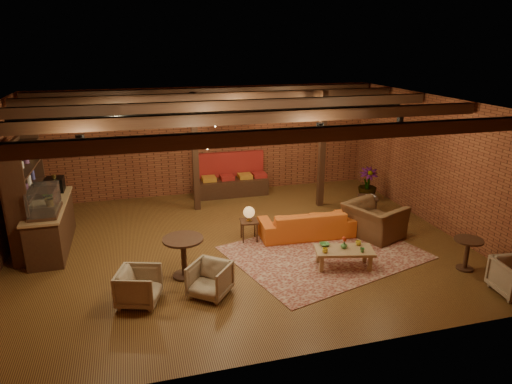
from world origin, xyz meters
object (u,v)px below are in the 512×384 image
object	(u,v)px
plant_tall	(370,152)
round_table_right	(467,249)
sofa	(306,223)
side_table_book	(368,198)
round_table_left	(184,251)
armchair_a	(139,285)
coffee_table	(344,251)
armchair_b	(210,278)
armchair_right	(374,215)
side_table_lamp	(249,215)

from	to	relation	value
plant_tall	round_table_right	bearing A→B (deg)	-91.71
sofa	side_table_book	xyz separation A→B (m)	(2.02, 0.78, 0.19)
round_table_left	round_table_right	distance (m)	5.71
armchair_a	plant_tall	size ratio (longest dim) A/B	0.25
round_table_right	armchair_a	bearing A→B (deg)	175.97
plant_tall	sofa	bearing A→B (deg)	-143.62
coffee_table	armchair_b	bearing A→B (deg)	-172.83
armchair_b	armchair_right	xyz separation A→B (m)	(4.20, 1.59, 0.20)
armchair_right	round_table_right	distance (m)	2.23
side_table_lamp	armchair_b	size ratio (longest dim) A/B	1.21
side_table_lamp	side_table_book	world-z (taller)	side_table_lamp
side_table_book	plant_tall	xyz separation A→B (m)	(0.65, 1.19, 0.93)
armchair_a	armchair_b	world-z (taller)	armchair_a
armchair_b	coffee_table	bearing A→B (deg)	45.29
side_table_book	coffee_table	bearing A→B (deg)	-127.09
side_table_lamp	round_table_left	world-z (taller)	side_table_lamp
side_table_lamp	plant_tall	world-z (taller)	plant_tall
sofa	round_table_left	distance (m)	3.29
sofa	armchair_right	distance (m)	1.61
armchair_a	round_table_right	xyz separation A→B (m)	(6.47, -0.46, 0.09)
armchair_a	armchair_b	bearing A→B (deg)	-75.12
sofa	coffee_table	xyz separation A→B (m)	(0.16, -1.68, 0.04)
side_table_lamp	armchair_right	xyz separation A→B (m)	(2.91, -0.55, -0.10)
side_table_lamp	round_table_right	world-z (taller)	side_table_lamp
armchair_b	side_table_book	xyz separation A→B (m)	(4.69, 2.82, 0.17)
side_table_lamp	side_table_book	size ratio (longest dim) A/B	1.30
sofa	round_table_left	size ratio (longest dim) A/B	2.70
armchair_b	round_table_right	distance (m)	5.23
round_table_left	plant_tall	distance (m)	6.60
coffee_table	round_table_right	size ratio (longest dim) A/B	1.93
coffee_table	armchair_right	xyz separation A→B (m)	(1.37, 1.24, 0.18)
side_table_book	round_table_right	bearing A→B (deg)	-80.86
coffee_table	side_table_book	world-z (taller)	coffee_table
round_table_left	armchair_a	bearing A→B (deg)	-139.56
sofa	armchair_right	bearing A→B (deg)	166.44
round_table_left	armchair_a	size ratio (longest dim) A/B	1.15
coffee_table	side_table_book	xyz separation A→B (m)	(1.86, 2.46, 0.15)
armchair_right	side_table_book	size ratio (longest dim) A/B	1.92
armchair_right	plant_tall	distance (m)	2.82
side_table_lamp	armchair_b	xyz separation A→B (m)	(-1.29, -2.15, -0.29)
round_table_left	side_table_book	world-z (taller)	round_table_left
armchair_b	armchair_right	size ratio (longest dim) A/B	0.56
armchair_a	armchair_b	distance (m)	1.26
armchair_b	round_table_left	bearing A→B (deg)	152.25
armchair_right	side_table_book	xyz separation A→B (m)	(0.49, 1.22, -0.03)
sofa	armchair_a	world-z (taller)	armchair_a
coffee_table	side_table_book	bearing A→B (deg)	52.91
round_table_right	plant_tall	distance (m)	4.51
coffee_table	round_table_right	bearing A→B (deg)	-17.42
coffee_table	armchair_right	bearing A→B (deg)	42.07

